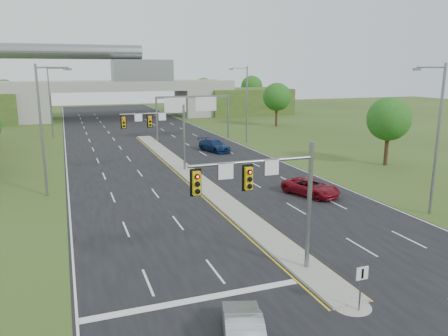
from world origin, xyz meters
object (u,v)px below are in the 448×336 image
at_px(keep_right_sign, 361,281).
at_px(signal_mast_far, 163,128).
at_px(sign_gantry, 192,105).
at_px(car_far_b, 214,145).
at_px(overpass, 119,102).
at_px(car_far_a, 311,187).
at_px(signal_mast_near, 271,190).
at_px(car_silver, 243,329).

bearing_deg(keep_right_sign, signal_mast_far, 94.39).
height_order(sign_gantry, car_far_b, sign_gantry).
distance_m(overpass, car_far_b, 46.01).
relative_size(signal_mast_far, car_far_a, 1.36).
relative_size(signal_mast_near, signal_mast_far, 1.00).
bearing_deg(car_silver, sign_gantry, -86.72).
height_order(signal_mast_near, car_far_a, signal_mast_near).
height_order(signal_mast_near, sign_gantry, signal_mast_near).
bearing_deg(car_far_b, signal_mast_far, -149.14).
distance_m(signal_mast_near, car_silver, 7.22).
bearing_deg(overpass, signal_mast_near, -91.62).
distance_m(sign_gantry, car_far_a, 32.98).
xyz_separation_m(signal_mast_far, car_silver, (-3.50, -29.89, -4.00)).
height_order(overpass, car_far_a, overpass).
xyz_separation_m(keep_right_sign, car_far_b, (6.62, 39.08, -0.73)).
bearing_deg(sign_gantry, keep_right_sign, -97.70).
distance_m(sign_gantry, car_silver, 51.61).
xyz_separation_m(signal_mast_near, car_far_b, (8.88, 34.62, -3.94)).
height_order(keep_right_sign, sign_gantry, sign_gantry).
bearing_deg(car_far_b, sign_gantry, 73.19).
height_order(signal_mast_far, car_far_a, signal_mast_far).
bearing_deg(car_far_a, car_far_b, 70.93).
bearing_deg(keep_right_sign, car_silver, -175.71).
xyz_separation_m(keep_right_sign, car_far_a, (7.68, 16.80, -0.78)).
relative_size(keep_right_sign, car_far_b, 0.41).
height_order(signal_mast_near, overpass, overpass).
bearing_deg(keep_right_sign, signal_mast_near, 116.94).
distance_m(keep_right_sign, car_silver, 5.84).
bearing_deg(sign_gantry, car_silver, -104.01).
relative_size(signal_mast_far, keep_right_sign, 3.18).
bearing_deg(signal_mast_near, car_far_a, 51.13).
relative_size(signal_mast_near, sign_gantry, 0.60).
distance_m(keep_right_sign, sign_gantry, 50.04).
bearing_deg(car_far_a, overpass, 74.66).
xyz_separation_m(signal_mast_near, car_silver, (-3.50, -4.89, -4.00)).
relative_size(signal_mast_far, sign_gantry, 0.60).
bearing_deg(overpass, keep_right_sign, -90.00).
relative_size(sign_gantry, overpass, 0.14).
height_order(signal_mast_near, car_silver, signal_mast_near).
bearing_deg(signal_mast_far, keep_right_sign, -85.61).
bearing_deg(signal_mast_far, car_silver, -96.68).
relative_size(overpass, car_far_b, 15.08).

